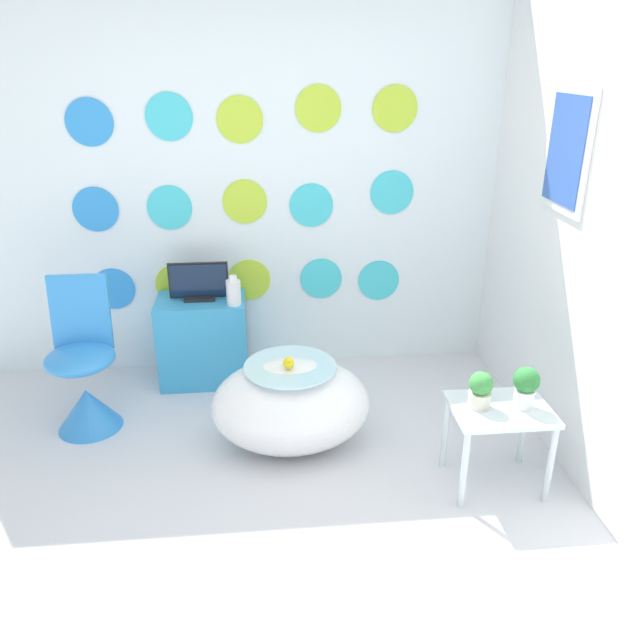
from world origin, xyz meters
name	(u,v)px	position (x,y,z in m)	size (l,w,h in m)	color
ground_plane	(251,597)	(0.00, 0.00, 0.00)	(12.00, 12.00, 0.00)	silver
wall_back_dotted	(244,174)	(0.00, 2.07, 1.30)	(4.22, 0.05, 2.60)	white
wall_right	(575,205)	(1.63, 1.03, 1.30)	(0.06, 3.05, 2.60)	white
bathtub	(291,405)	(0.22, 1.02, 0.26)	(0.85, 0.59, 0.51)	white
rubber_duck	(289,363)	(0.21, 0.96, 0.55)	(0.06, 0.06, 0.07)	yellow
chair	(85,383)	(-0.93, 1.33, 0.28)	(0.38, 0.38, 0.87)	#338CE0
tv_cabinet	(203,340)	(-0.30, 1.84, 0.28)	(0.55, 0.37, 0.57)	#389ED6
tv	(199,283)	(-0.30, 1.84, 0.67)	(0.37, 0.12, 0.24)	black
vase	(233,292)	(-0.09, 1.73, 0.65)	(0.09, 0.09, 0.19)	white
side_table	(499,421)	(1.20, 0.60, 0.36)	(0.47, 0.37, 0.44)	silver
potted_plant_left	(480,390)	(1.09, 0.62, 0.53)	(0.11, 0.11, 0.18)	beige
potted_plant_right	(526,386)	(1.30, 0.60, 0.55)	(0.12, 0.12, 0.21)	white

